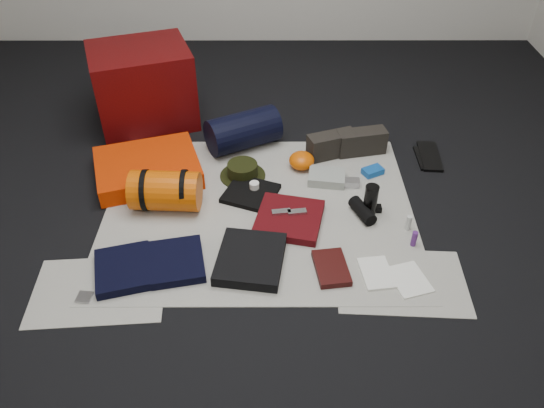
{
  "coord_description": "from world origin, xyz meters",
  "views": [
    {
      "loc": [
        0.06,
        -2.12,
        1.79
      ],
      "look_at": [
        0.07,
        -0.07,
        0.1
      ],
      "focal_mm": 35.0,
      "sensor_mm": 36.0,
      "label": 1
    }
  ],
  "objects_px": {
    "stuff_sack": "(165,191)",
    "compact_camera": "(351,183)",
    "paperback_book": "(331,268)",
    "sleeping_pad": "(148,168)",
    "navy_duffel": "(243,131)",
    "red_cabinet": "(143,86)",
    "water_bottle": "(371,200)"
  },
  "relations": [
    {
      "from": "red_cabinet",
      "to": "sleeping_pad",
      "type": "bearing_deg",
      "value": -98.98
    },
    {
      "from": "red_cabinet",
      "to": "navy_duffel",
      "type": "relative_size",
      "value": 1.39
    },
    {
      "from": "navy_duffel",
      "to": "water_bottle",
      "type": "xyz_separation_m",
      "value": [
        0.67,
        -0.63,
        -0.02
      ]
    },
    {
      "from": "sleeping_pad",
      "to": "stuff_sack",
      "type": "xyz_separation_m",
      "value": [
        0.15,
        -0.28,
        0.05
      ]
    },
    {
      "from": "sleeping_pad",
      "to": "navy_duffel",
      "type": "xyz_separation_m",
      "value": [
        0.53,
        0.29,
        0.06
      ]
    },
    {
      "from": "red_cabinet",
      "to": "stuff_sack",
      "type": "bearing_deg",
      "value": -92.93
    },
    {
      "from": "compact_camera",
      "to": "sleeping_pad",
      "type": "bearing_deg",
      "value": 178.05
    },
    {
      "from": "sleeping_pad",
      "to": "compact_camera",
      "type": "relative_size",
      "value": 5.79
    },
    {
      "from": "red_cabinet",
      "to": "compact_camera",
      "type": "xyz_separation_m",
      "value": [
        1.24,
        -0.72,
        -0.22
      ]
    },
    {
      "from": "red_cabinet",
      "to": "sleeping_pad",
      "type": "height_order",
      "value": "red_cabinet"
    },
    {
      "from": "navy_duffel",
      "to": "stuff_sack",
      "type": "bearing_deg",
      "value": -151.03
    },
    {
      "from": "stuff_sack",
      "to": "compact_camera",
      "type": "height_order",
      "value": "stuff_sack"
    },
    {
      "from": "stuff_sack",
      "to": "navy_duffel",
      "type": "distance_m",
      "value": 0.69
    },
    {
      "from": "compact_camera",
      "to": "stuff_sack",
      "type": "bearing_deg",
      "value": -166.56
    },
    {
      "from": "sleeping_pad",
      "to": "water_bottle",
      "type": "bearing_deg",
      "value": -15.75
    },
    {
      "from": "compact_camera",
      "to": "water_bottle",
      "type": "bearing_deg",
      "value": -70.96
    },
    {
      "from": "red_cabinet",
      "to": "navy_duffel",
      "type": "bearing_deg",
      "value": -45.98
    },
    {
      "from": "red_cabinet",
      "to": "navy_duffel",
      "type": "height_order",
      "value": "red_cabinet"
    },
    {
      "from": "sleeping_pad",
      "to": "navy_duffel",
      "type": "bearing_deg",
      "value": 29.15
    },
    {
      "from": "red_cabinet",
      "to": "water_bottle",
      "type": "height_order",
      "value": "red_cabinet"
    },
    {
      "from": "stuff_sack",
      "to": "water_bottle",
      "type": "bearing_deg",
      "value": -3.22
    },
    {
      "from": "stuff_sack",
      "to": "compact_camera",
      "type": "bearing_deg",
      "value": 10.29
    },
    {
      "from": "sleeping_pad",
      "to": "paperback_book",
      "type": "distance_m",
      "value": 1.22
    },
    {
      "from": "sleeping_pad",
      "to": "paperback_book",
      "type": "xyz_separation_m",
      "value": [
        0.97,
        -0.74,
        -0.04
      ]
    },
    {
      "from": "stuff_sack",
      "to": "water_bottle",
      "type": "relative_size",
      "value": 2.02
    },
    {
      "from": "sleeping_pad",
      "to": "paperback_book",
      "type": "relative_size",
      "value": 2.51
    },
    {
      "from": "stuff_sack",
      "to": "paperback_book",
      "type": "xyz_separation_m",
      "value": [
        0.82,
        -0.46,
        -0.09
      ]
    },
    {
      "from": "water_bottle",
      "to": "compact_camera",
      "type": "height_order",
      "value": "water_bottle"
    },
    {
      "from": "sleeping_pad",
      "to": "compact_camera",
      "type": "height_order",
      "value": "sleeping_pad"
    },
    {
      "from": "paperback_book",
      "to": "stuff_sack",
      "type": "bearing_deg",
      "value": 142.8
    },
    {
      "from": "compact_camera",
      "to": "paperback_book",
      "type": "distance_m",
      "value": 0.66
    },
    {
      "from": "navy_duffel",
      "to": "compact_camera",
      "type": "xyz_separation_m",
      "value": [
        0.61,
        -0.4,
        -0.09
      ]
    }
  ]
}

